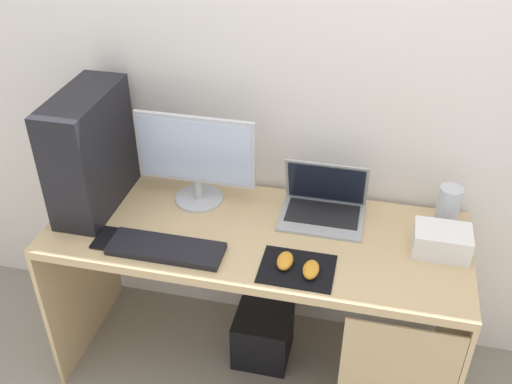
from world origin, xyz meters
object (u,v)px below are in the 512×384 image
(pc_tower, at_px, (90,151))
(monitor, at_px, (196,158))
(laptop, at_px, (323,205))
(cell_phone, at_px, (106,238))
(keyboard, at_px, (166,249))
(subwoofer, at_px, (263,335))
(mouse_right, at_px, (311,270))
(speaker, at_px, (448,208))
(projector, at_px, (442,241))
(mouse_left, at_px, (285,261))

(pc_tower, height_order, monitor, pc_tower)
(laptop, xyz_separation_m, cell_phone, (-0.77, -0.33, -0.04))
(keyboard, distance_m, cell_phone, 0.24)
(monitor, xyz_separation_m, subwoofer, (0.29, -0.09, -0.82))
(monitor, xyz_separation_m, mouse_right, (0.51, -0.34, -0.18))
(laptop, bearing_deg, pc_tower, -172.58)
(laptop, distance_m, mouse_right, 0.36)
(monitor, distance_m, subwoofer, 0.88)
(keyboard, height_order, subwoofer, keyboard)
(pc_tower, distance_m, speaker, 1.38)
(keyboard, bearing_deg, laptop, 33.75)
(pc_tower, xyz_separation_m, projector, (1.34, -0.01, -0.19))
(cell_phone, bearing_deg, laptop, 23.53)
(mouse_right, relative_size, cell_phone, 0.74)
(speaker, distance_m, keyboard, 1.06)
(monitor, height_order, speaker, monitor)
(mouse_left, relative_size, cell_phone, 0.74)
(mouse_right, bearing_deg, laptop, 90.85)
(mouse_right, bearing_deg, projector, 27.30)
(pc_tower, xyz_separation_m, cell_phone, (0.13, -0.22, -0.23))
(mouse_right, height_order, cell_phone, mouse_right)
(monitor, bearing_deg, pc_tower, -165.76)
(cell_phone, distance_m, subwoofer, 0.87)
(laptop, bearing_deg, projector, -16.30)
(mouse_right, xyz_separation_m, subwoofer, (-0.22, 0.25, -0.65))
(pc_tower, relative_size, mouse_left, 4.94)
(pc_tower, distance_m, mouse_left, 0.86)
(cell_phone, bearing_deg, pc_tower, 120.79)
(projector, relative_size, cell_phone, 1.54)
(projector, bearing_deg, laptop, 163.70)
(laptop, height_order, mouse_right, laptop)
(speaker, height_order, projector, speaker)
(projector, distance_m, mouse_left, 0.57)
(monitor, xyz_separation_m, laptop, (0.51, 0.02, -0.16))
(laptop, height_order, subwoofer, laptop)
(laptop, xyz_separation_m, speaker, (0.46, 0.03, 0.04))
(mouse_right, bearing_deg, monitor, 146.55)
(monitor, relative_size, mouse_right, 4.93)
(monitor, relative_size, subwoofer, 1.96)
(mouse_right, bearing_deg, keyboard, 179.46)
(keyboard, height_order, mouse_right, mouse_right)
(projector, bearing_deg, mouse_right, -152.70)
(mouse_right, height_order, subwoofer, mouse_right)
(keyboard, distance_m, mouse_left, 0.43)
(laptop, relative_size, keyboard, 0.77)
(mouse_left, relative_size, mouse_right, 1.00)
(pc_tower, height_order, cell_phone, pc_tower)
(monitor, relative_size, laptop, 1.47)
(speaker, bearing_deg, projector, -97.13)
(mouse_left, distance_m, subwoofer, 0.70)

